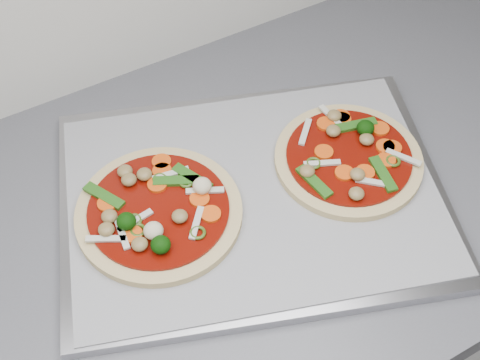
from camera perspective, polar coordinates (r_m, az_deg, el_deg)
base_cabinet at (r=1.38m, az=12.21°, el=-8.08°), size 3.60×0.60×0.86m
countertop at (r=1.03m, az=16.38°, el=4.80°), size 3.60×0.60×0.04m
baking_tray at (r=0.86m, az=1.10°, el=-1.47°), size 0.58×0.51×0.02m
parchment at (r=0.85m, az=1.11°, el=-1.11°), size 0.55×0.47×0.00m
pizza_left at (r=0.83m, az=-7.03°, el=-2.66°), size 0.25×0.25×0.04m
pizza_right at (r=0.89m, az=9.28°, el=1.93°), size 0.21×0.21×0.03m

